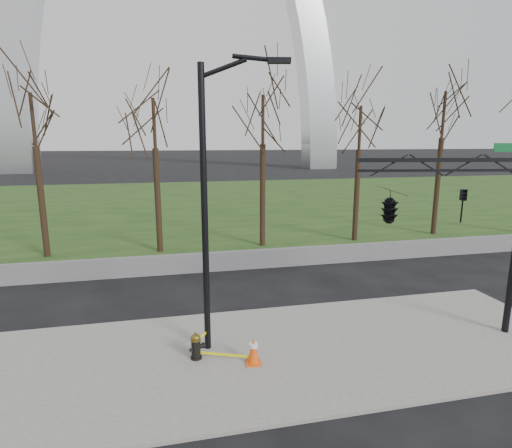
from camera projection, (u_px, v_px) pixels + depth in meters
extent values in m
plane|color=black|center=(283.00, 353.00, 11.79)|extent=(500.00, 500.00, 0.00)
cube|color=slate|center=(283.00, 351.00, 11.78)|extent=(18.00, 6.00, 0.10)
cube|color=#1B3B15|center=(199.00, 202.00, 40.47)|extent=(120.00, 40.00, 0.06)
cube|color=#59595B|center=(236.00, 260.00, 19.35)|extent=(60.00, 0.30, 0.90)
cylinder|color=black|center=(196.00, 357.00, 11.30)|extent=(0.31, 0.31, 0.06)
cylinder|color=black|center=(196.00, 349.00, 11.25)|extent=(0.24, 0.24, 0.56)
cylinder|color=black|center=(202.00, 346.00, 11.35)|extent=(0.22, 0.20, 0.15)
cylinder|color=black|center=(191.00, 350.00, 11.18)|extent=(0.12, 0.12, 0.09)
cylinder|color=brown|center=(196.00, 339.00, 11.19)|extent=(0.28, 0.28, 0.06)
ellipsoid|color=brown|center=(196.00, 337.00, 11.18)|extent=(0.26, 0.26, 0.19)
cylinder|color=brown|center=(196.00, 334.00, 11.16)|extent=(0.06, 0.06, 0.07)
cube|color=#E74A0C|center=(253.00, 363.00, 11.05)|extent=(0.43, 0.43, 0.04)
cone|color=#E74A0C|center=(253.00, 350.00, 10.97)|extent=(0.31, 0.31, 0.73)
cylinder|color=white|center=(253.00, 345.00, 10.95)|extent=(0.23, 0.23, 0.11)
cylinder|color=black|center=(205.00, 217.00, 11.11)|extent=(0.18, 0.18, 8.00)
cylinder|color=black|center=(222.00, 68.00, 10.36)|extent=(1.26, 0.34, 0.56)
cylinder|color=black|center=(256.00, 58.00, 10.34)|extent=(1.21, 0.33, 0.22)
cube|color=black|center=(279.00, 61.00, 10.38)|extent=(0.63, 0.32, 0.14)
cube|color=black|center=(444.00, 160.00, 11.71)|extent=(4.95, 0.97, 0.12)
cube|color=black|center=(443.00, 170.00, 11.77)|extent=(4.94, 0.93, 0.08)
cube|color=#0C5926|center=(509.00, 147.00, 11.73)|extent=(0.89, 0.19, 0.25)
imported|color=black|center=(463.00, 206.00, 12.02)|extent=(0.20, 0.22, 1.00)
imported|color=black|center=(390.00, 206.00, 11.91)|extent=(0.94, 2.54, 1.00)
cube|color=yellow|center=(202.00, 336.00, 11.50)|extent=(0.39, 0.54, 0.08)
cube|color=yellow|center=(224.00, 355.00, 11.15)|extent=(1.50, 0.60, 0.08)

